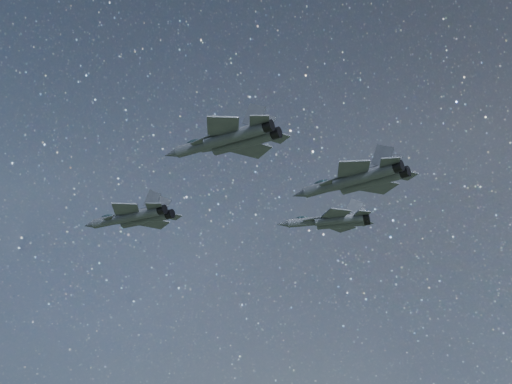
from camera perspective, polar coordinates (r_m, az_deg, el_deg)
The scene contains 4 objects.
jet_lead at distance 98.48m, azimuth -11.57°, elevation -2.35°, with size 18.28×12.81×4.61m.
jet_left at distance 103.04m, azimuth 7.24°, elevation -2.73°, with size 16.88×11.30×4.27m.
jet_right at distance 75.90m, azimuth -2.56°, elevation 5.02°, with size 17.67×12.46×4.47m.
jet_slot at distance 81.71m, azimuth 9.66°, elevation 1.18°, with size 18.14×12.83×4.60m.
Camera 1 is at (46.87, -71.19, 122.54)m, focal length 42.00 mm.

